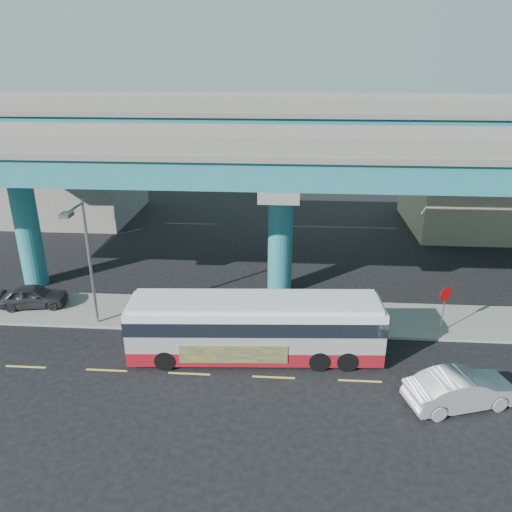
# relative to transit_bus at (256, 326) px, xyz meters

# --- Properties ---
(ground) EXTENTS (120.00, 120.00, 0.00)m
(ground) POSITION_rel_transit_bus_xyz_m (0.97, -1.43, -1.73)
(ground) COLOR black
(ground) RESTS_ON ground
(sidewalk) EXTENTS (70.00, 4.00, 0.15)m
(sidewalk) POSITION_rel_transit_bus_xyz_m (0.97, 4.07, -1.66)
(sidewalk) COLOR gray
(sidewalk) RESTS_ON ground
(lane_markings) EXTENTS (58.00, 0.12, 0.01)m
(lane_markings) POSITION_rel_transit_bus_xyz_m (0.97, -1.73, -1.73)
(lane_markings) COLOR #D8C64C
(lane_markings) RESTS_ON ground
(viaduct) EXTENTS (52.00, 12.40, 11.70)m
(viaduct) POSITION_rel_transit_bus_xyz_m (0.97, 7.67, 7.41)
(viaduct) COLOR #205F79
(viaduct) RESTS_ON ground
(building_beige) EXTENTS (14.00, 10.23, 7.00)m
(building_beige) POSITION_rel_transit_bus_xyz_m (18.97, 21.55, 1.77)
(building_beige) COLOR tan
(building_beige) RESTS_ON ground
(building_concrete) EXTENTS (12.00, 10.00, 9.00)m
(building_concrete) POSITION_rel_transit_bus_xyz_m (-19.03, 22.57, 2.77)
(building_concrete) COLOR gray
(building_concrete) RESTS_ON ground
(transit_bus) EXTENTS (12.46, 3.41, 3.16)m
(transit_bus) POSITION_rel_transit_bus_xyz_m (0.00, 0.00, 0.00)
(transit_bus) COLOR maroon
(transit_bus) RESTS_ON ground
(sedan) EXTENTS (4.30, 5.72, 1.58)m
(sedan) POSITION_rel_transit_bus_xyz_m (9.01, -3.12, -0.94)
(sedan) COLOR #B8B8BD
(sedan) RESTS_ON ground
(parked_car) EXTENTS (2.92, 4.47, 1.34)m
(parked_car) POSITION_rel_transit_bus_xyz_m (-13.49, 4.13, -0.91)
(parked_car) COLOR #2C2D31
(parked_car) RESTS_ON sidewalk
(street_lamp) EXTENTS (0.50, 2.34, 7.07)m
(street_lamp) POSITION_rel_transit_bus_xyz_m (-9.04, 2.03, 3.06)
(street_lamp) COLOR gray
(street_lamp) RESTS_ON sidewalk
(stop_sign) EXTENTS (0.73, 0.39, 2.68)m
(stop_sign) POSITION_rel_transit_bus_xyz_m (9.75, 2.75, 0.36)
(stop_sign) COLOR gray
(stop_sign) RESTS_ON sidewalk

